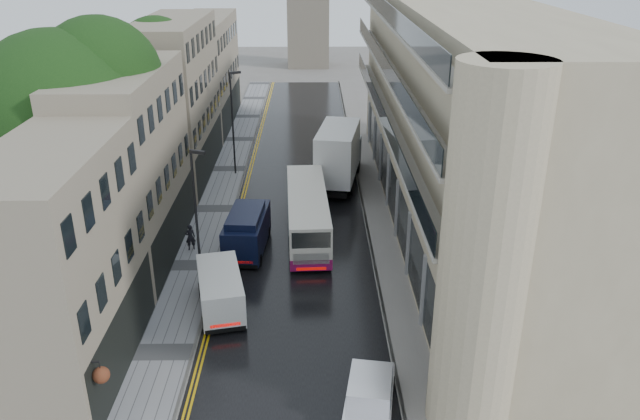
{
  "coord_description": "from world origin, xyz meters",
  "views": [
    {
      "loc": [
        0.95,
        -12.8,
        17.51
      ],
      "look_at": [
        1.37,
        18.0,
        4.1
      ],
      "focal_mm": 35.0,
      "sensor_mm": 36.0,
      "label": 1
    }
  ],
  "objects_px": {
    "navy_van": "(224,243)",
    "cream_bus": "(291,235)",
    "white_lorry": "(319,163)",
    "silver_hatchback": "(344,419)",
    "tree_near": "(67,149)",
    "tree_far": "(135,104)",
    "lamp_post_far": "(233,124)",
    "lamp_post_near": "(196,220)",
    "pedestrian": "(190,237)",
    "white_van": "(204,311)"
  },
  "relations": [
    {
      "from": "tree_far",
      "to": "white_van",
      "type": "relative_size",
      "value": 2.6
    },
    {
      "from": "navy_van",
      "to": "lamp_post_near",
      "type": "xyz_separation_m",
      "value": [
        -1.02,
        -2.34,
        2.55
      ]
    },
    {
      "from": "white_lorry",
      "to": "navy_van",
      "type": "relative_size",
      "value": 1.65
    },
    {
      "from": "tree_far",
      "to": "pedestrian",
      "type": "height_order",
      "value": "tree_far"
    },
    {
      "from": "lamp_post_near",
      "to": "lamp_post_far",
      "type": "xyz_separation_m",
      "value": [
        -0.1,
        17.55,
        0.24
      ]
    },
    {
      "from": "silver_hatchback",
      "to": "tree_far",
      "type": "bearing_deg",
      "value": 127.24
    },
    {
      "from": "tree_near",
      "to": "cream_bus",
      "type": "distance_m",
      "value": 13.35
    },
    {
      "from": "tree_far",
      "to": "cream_bus",
      "type": "height_order",
      "value": "tree_far"
    },
    {
      "from": "silver_hatchback",
      "to": "navy_van",
      "type": "xyz_separation_m",
      "value": [
        -6.27,
        13.8,
        0.6
      ]
    },
    {
      "from": "navy_van",
      "to": "cream_bus",
      "type": "bearing_deg",
      "value": 17.28
    },
    {
      "from": "tree_near",
      "to": "silver_hatchback",
      "type": "relative_size",
      "value": 3.33
    },
    {
      "from": "navy_van",
      "to": "lamp_post_near",
      "type": "height_order",
      "value": "lamp_post_near"
    },
    {
      "from": "cream_bus",
      "to": "white_lorry",
      "type": "height_order",
      "value": "white_lorry"
    },
    {
      "from": "lamp_post_far",
      "to": "pedestrian",
      "type": "bearing_deg",
      "value": -117.42
    },
    {
      "from": "silver_hatchback",
      "to": "navy_van",
      "type": "height_order",
      "value": "navy_van"
    },
    {
      "from": "tree_near",
      "to": "white_van",
      "type": "distance_m",
      "value": 12.4
    },
    {
      "from": "lamp_post_near",
      "to": "tree_near",
      "type": "bearing_deg",
      "value": 179.31
    },
    {
      "from": "white_lorry",
      "to": "cream_bus",
      "type": "bearing_deg",
      "value": -90.12
    },
    {
      "from": "tree_near",
      "to": "white_lorry",
      "type": "distance_m",
      "value": 18.21
    },
    {
      "from": "cream_bus",
      "to": "pedestrian",
      "type": "bearing_deg",
      "value": 169.58
    },
    {
      "from": "cream_bus",
      "to": "navy_van",
      "type": "xyz_separation_m",
      "value": [
        -3.8,
        -0.88,
        -0.07
      ]
    },
    {
      "from": "white_lorry",
      "to": "lamp_post_far",
      "type": "relative_size",
      "value": 1.1
    },
    {
      "from": "white_lorry",
      "to": "lamp_post_near",
      "type": "distance_m",
      "value": 15.2
    },
    {
      "from": "white_van",
      "to": "pedestrian",
      "type": "bearing_deg",
      "value": 91.87
    },
    {
      "from": "tree_near",
      "to": "white_van",
      "type": "height_order",
      "value": "tree_near"
    },
    {
      "from": "white_lorry",
      "to": "lamp_post_far",
      "type": "bearing_deg",
      "value": 159.24
    },
    {
      "from": "cream_bus",
      "to": "navy_van",
      "type": "relative_size",
      "value": 1.96
    },
    {
      "from": "silver_hatchback",
      "to": "lamp_post_near",
      "type": "distance_m",
      "value": 13.94
    },
    {
      "from": "tree_far",
      "to": "pedestrian",
      "type": "distance_m",
      "value": 14.13
    },
    {
      "from": "cream_bus",
      "to": "lamp_post_far",
      "type": "height_order",
      "value": "lamp_post_far"
    },
    {
      "from": "navy_van",
      "to": "pedestrian",
      "type": "relative_size",
      "value": 3.3
    },
    {
      "from": "lamp_post_far",
      "to": "silver_hatchback",
      "type": "bearing_deg",
      "value": -98.07
    },
    {
      "from": "tree_far",
      "to": "lamp_post_far",
      "type": "distance_m",
      "value": 7.44
    },
    {
      "from": "white_van",
      "to": "lamp_post_near",
      "type": "xyz_separation_m",
      "value": [
        -0.86,
        4.39,
        2.84
      ]
    },
    {
      "from": "tree_near",
      "to": "pedestrian",
      "type": "height_order",
      "value": "tree_near"
    },
    {
      "from": "navy_van",
      "to": "white_van",
      "type": "bearing_deg",
      "value": -87.12
    },
    {
      "from": "tree_near",
      "to": "tree_far",
      "type": "distance_m",
      "value": 13.02
    },
    {
      "from": "navy_van",
      "to": "lamp_post_near",
      "type": "relative_size",
      "value": 0.71
    },
    {
      "from": "white_lorry",
      "to": "silver_hatchback",
      "type": "bearing_deg",
      "value": -78.75
    },
    {
      "from": "tree_near",
      "to": "silver_hatchback",
      "type": "xyz_separation_m",
      "value": [
        14.63,
        -14.3,
        -6.14
      ]
    },
    {
      "from": "tree_near",
      "to": "lamp_post_near",
      "type": "bearing_deg",
      "value": -21.15
    },
    {
      "from": "white_lorry",
      "to": "silver_hatchback",
      "type": "xyz_separation_m",
      "value": [
        0.67,
        -25.05,
        -1.56
      ]
    },
    {
      "from": "white_lorry",
      "to": "lamp_post_near",
      "type": "xyz_separation_m",
      "value": [
        -6.62,
        -13.59,
        1.58
      ]
    },
    {
      "from": "navy_van",
      "to": "lamp_post_far",
      "type": "bearing_deg",
      "value": 98.44
    },
    {
      "from": "white_van",
      "to": "tree_far",
      "type": "bearing_deg",
      "value": 98.94
    },
    {
      "from": "tree_near",
      "to": "white_van",
      "type": "xyz_separation_m",
      "value": [
        8.2,
        -7.24,
        -5.84
      ]
    },
    {
      "from": "silver_hatchback",
      "to": "lamp_post_far",
      "type": "bearing_deg",
      "value": 113.82
    },
    {
      "from": "navy_van",
      "to": "tree_far",
      "type": "bearing_deg",
      "value": 125.1
    },
    {
      "from": "white_lorry",
      "to": "silver_hatchback",
      "type": "relative_size",
      "value": 2.14
    },
    {
      "from": "white_lorry",
      "to": "lamp_post_near",
      "type": "bearing_deg",
      "value": -106.24
    }
  ]
}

